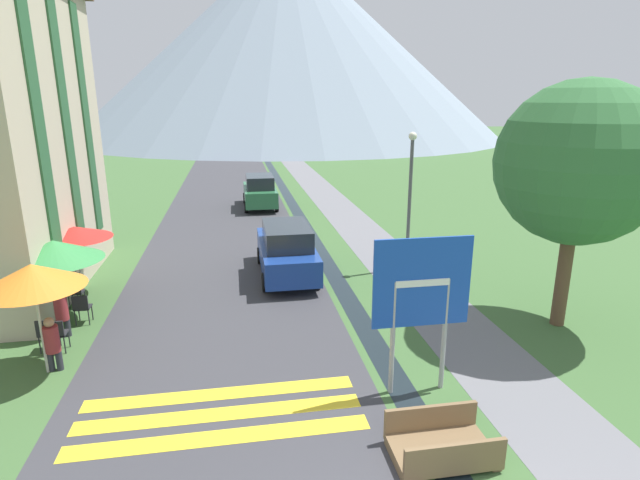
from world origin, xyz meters
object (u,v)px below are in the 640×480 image
(parked_car_far, at_px, (260,191))
(cafe_umbrella_middle_green, at_px, (54,250))
(streetlamp, at_px, (410,189))
(cafe_chair_far_left, at_px, (75,291))
(tree_by_path, at_px, (579,164))
(cafe_umbrella_front_orange, at_px, (32,276))
(cafe_umbrella_rear_red, at_px, (75,233))
(cafe_chair_far_right, at_px, (72,291))
(person_seated_far, at_px, (61,311))
(parked_car_near, at_px, (287,250))
(road_sign, at_px, (422,294))
(cafe_chair_near_right, at_px, (47,332))
(cafe_chair_near_left, at_px, (57,333))
(cafe_chair_middle, at_px, (82,306))
(person_seated_near, at_px, (52,341))
(footbridge, at_px, (442,445))

(parked_car_far, relative_size, cafe_umbrella_middle_green, 1.70)
(parked_car_far, height_order, streetlamp, streetlamp)
(cafe_chair_far_left, relative_size, tree_by_path, 0.13)
(cafe_umbrella_front_orange, xyz_separation_m, cafe_umbrella_rear_red, (-0.51, 4.72, -0.27))
(cafe_umbrella_front_orange, bearing_deg, cafe_umbrella_rear_red, 96.15)
(cafe_chair_far_right, bearing_deg, person_seated_far, -80.68)
(parked_car_near, distance_m, cafe_umbrella_front_orange, 8.12)
(road_sign, height_order, parked_car_far, road_sign)
(cafe_chair_near_right, bearing_deg, parked_car_near, 16.82)
(cafe_chair_far_left, height_order, person_seated_far, person_seated_far)
(cafe_chair_near_right, bearing_deg, cafe_chair_near_left, -39.17)
(streetlamp, bearing_deg, cafe_chair_far_left, -170.85)
(cafe_chair_near_left, distance_m, cafe_chair_far_left, 2.78)
(cafe_chair_middle, relative_size, cafe_umbrella_middle_green, 0.35)
(cafe_chair_near_right, bearing_deg, parked_car_far, 50.94)
(person_seated_near, bearing_deg, parked_car_far, 71.79)
(cafe_chair_far_left, height_order, streetlamp, streetlamp)
(cafe_chair_near_right, xyz_separation_m, cafe_chair_far_left, (-0.11, 2.66, 0.00))
(parked_car_far, xyz_separation_m, cafe_chair_far_left, (-6.04, -13.08, -0.40))
(cafe_chair_far_right, relative_size, cafe_chair_far_left, 1.00)
(parked_car_far, bearing_deg, streetlamp, -68.15)
(cafe_umbrella_front_orange, bearing_deg, parked_car_far, 71.37)
(cafe_umbrella_front_orange, xyz_separation_m, cafe_umbrella_middle_green, (-0.46, 2.73, -0.23))
(road_sign, xyz_separation_m, person_seated_near, (-7.66, 2.13, -1.44))
(road_sign, distance_m, person_seated_near, 8.08)
(footbridge, bearing_deg, person_seated_near, 150.71)
(cafe_chair_near_right, xyz_separation_m, cafe_umbrella_middle_green, (-0.18, 1.72, 1.52))
(parked_car_near, xyz_separation_m, cafe_umbrella_front_orange, (-5.92, -5.39, 1.35))
(cafe_umbrella_middle_green, xyz_separation_m, person_seated_far, (0.29, -0.93, -1.32))
(tree_by_path, bearing_deg, streetlamp, 116.17)
(cafe_umbrella_rear_red, bearing_deg, parked_car_near, 5.92)
(cafe_chair_middle, bearing_deg, parked_car_near, 23.50)
(person_seated_near, height_order, person_seated_far, same)
(cafe_chair_far_left, xyz_separation_m, cafe_umbrella_middle_green, (-0.07, -0.94, 1.52))
(cafe_chair_near_left, relative_size, cafe_chair_far_left, 1.00)
(parked_car_near, relative_size, cafe_chair_far_right, 5.30)
(parked_car_far, height_order, cafe_chair_far_right, parked_car_far)
(parked_car_far, height_order, cafe_chair_near_right, parked_car_far)
(road_sign, xyz_separation_m, cafe_chair_far_right, (-8.31, 5.76, -1.63))
(parked_car_near, distance_m, cafe_chair_far_left, 6.55)
(footbridge, distance_m, person_seated_far, 9.69)
(footbridge, height_order, cafe_chair_far_left, cafe_chair_far_left)
(road_sign, xyz_separation_m, parked_car_near, (-1.90, 7.46, -1.23))
(cafe_umbrella_rear_red, bearing_deg, cafe_chair_near_left, -82.97)
(parked_car_far, bearing_deg, person_seated_far, -111.26)
(cafe_chair_far_right, height_order, streetlamp, streetlamp)
(cafe_chair_far_right, distance_m, cafe_umbrella_rear_red, 1.80)
(parked_car_near, distance_m, cafe_chair_near_right, 7.60)
(footbridge, bearing_deg, person_seated_far, 142.65)
(parked_car_far, xyz_separation_m, cafe_umbrella_middle_green, (-6.11, -14.02, 1.12))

